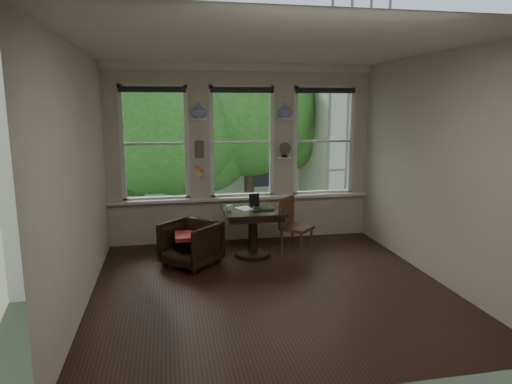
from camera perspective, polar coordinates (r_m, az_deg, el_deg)
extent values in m
plane|color=black|center=(6.05, 1.81, -11.78)|extent=(4.50, 4.50, 0.00)
plane|color=silver|center=(5.63, 2.00, 17.71)|extent=(4.50, 4.50, 0.00)
plane|color=beige|center=(7.84, -1.79, 4.77)|extent=(4.50, 0.00, 4.50)
plane|color=beige|center=(3.53, 10.10, -2.83)|extent=(4.50, 0.00, 4.50)
plane|color=beige|center=(5.60, -21.18, 1.62)|extent=(0.00, 4.50, 4.50)
plane|color=beige|center=(6.53, 21.56, 2.80)|extent=(0.00, 4.50, 4.50)
cube|color=white|center=(7.62, -7.15, 9.04)|extent=(0.26, 0.16, 0.03)
cube|color=white|center=(7.85, 3.60, 9.15)|extent=(0.26, 0.16, 0.03)
cube|color=#59544F|center=(7.68, -7.08, 5.31)|extent=(0.14, 0.06, 0.28)
imported|color=white|center=(7.61, -7.17, 10.09)|extent=(0.24, 0.24, 0.25)
imported|color=white|center=(7.85, 3.62, 10.17)|extent=(0.24, 0.24, 0.25)
imported|color=black|center=(6.78, -8.15, -6.40)|extent=(1.01, 1.01, 0.66)
cube|color=maroon|center=(6.75, -8.18, -5.43)|extent=(0.45, 0.45, 0.06)
imported|color=black|center=(6.93, 0.89, -2.20)|extent=(0.38, 0.29, 0.03)
imported|color=white|center=(6.89, -3.35, -2.05)|extent=(0.09, 0.09, 0.08)
imported|color=white|center=(6.81, 0.09, -2.12)|extent=(0.16, 0.16, 0.10)
cube|color=black|center=(7.12, -0.21, -1.06)|extent=(0.17, 0.09, 0.22)
cube|color=silver|center=(7.06, -1.33, -2.06)|extent=(0.32, 0.36, 0.00)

